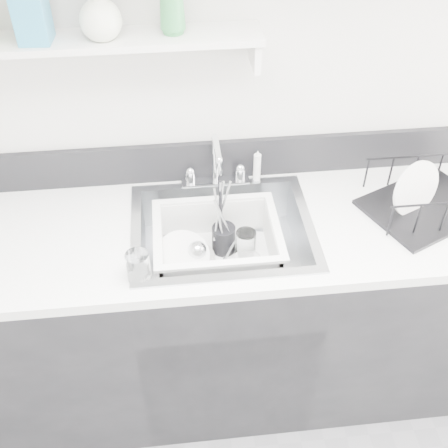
{
  "coord_description": "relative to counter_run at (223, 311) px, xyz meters",
  "views": [
    {
      "loc": [
        -0.15,
        -0.27,
        2.24
      ],
      "look_at": [
        0.0,
        1.14,
        0.98
      ],
      "focal_mm": 45.0,
      "sensor_mm": 36.0,
      "label": 1
    }
  ],
  "objects": [
    {
      "name": "plate_stack",
      "position": [
        -0.14,
        -0.02,
        0.33
      ],
      "size": [
        0.23,
        0.23,
        0.09
      ],
      "rotation": [
        0.0,
        0.0,
        0.06
      ],
      "color": "white",
      "rests_on": "wash_tub"
    },
    {
      "name": "wall_shelf",
      "position": [
        -0.35,
        0.23,
        1.05
      ],
      "size": [
        1.0,
        0.16,
        0.12
      ],
      "color": "silver",
      "rests_on": "room_shell"
    },
    {
      "name": "tumbler_in_tub",
      "position": [
        0.09,
        0.01,
        0.36
      ],
      "size": [
        0.09,
        0.09,
        0.11
      ],
      "primitive_type": "cylinder",
      "rotation": [
        0.0,
        0.0,
        0.29
      ],
      "color": "white",
      "rests_on": "wash_tub"
    },
    {
      "name": "utensil_cup",
      "position": [
        0.01,
        0.04,
        0.37
      ],
      "size": [
        0.09,
        0.09,
        0.29
      ],
      "rotation": [
        0.0,
        0.0,
        0.13
      ],
      "color": "black",
      "rests_on": "wash_tub"
    },
    {
      "name": "backsplash",
      "position": [
        0.0,
        0.3,
        0.54
      ],
      "size": [
        3.2,
        0.02,
        0.16
      ],
      "primitive_type": "cube",
      "color": "black",
      "rests_on": "counter_run"
    },
    {
      "name": "wash_tub",
      "position": [
        -0.02,
        -0.01,
        0.38
      ],
      "size": [
        0.51,
        0.44,
        0.17
      ],
      "primitive_type": null,
      "rotation": [
        0.0,
        0.0,
        -0.19
      ],
      "color": "white",
      "rests_on": "sink"
    },
    {
      "name": "room_shell",
      "position": [
        0.0,
        -0.8,
        1.22
      ],
      "size": [
        3.5,
        3.0,
        2.6
      ],
      "color": "silver",
      "rests_on": "ground"
    },
    {
      "name": "side_sprayer",
      "position": [
        0.16,
        0.25,
        0.53
      ],
      "size": [
        0.03,
        0.03,
        0.14
      ],
      "primitive_type": "cylinder",
      "color": "white",
      "rests_on": "counter_run"
    },
    {
      "name": "sink",
      "position": [
        0.0,
        0.0,
        0.37
      ],
      "size": [
        0.64,
        0.52,
        0.2
      ],
      "primitive_type": null,
      "color": "silver",
      "rests_on": "counter_run"
    },
    {
      "name": "bowl_small",
      "position": [
        0.09,
        -0.05,
        0.32
      ],
      "size": [
        0.13,
        0.13,
        0.03
      ],
      "primitive_type": "imported",
      "rotation": [
        0.0,
        0.0,
        0.33
      ],
      "color": "white",
      "rests_on": "wash_tub"
    },
    {
      "name": "faucet",
      "position": [
        0.0,
        0.25,
        0.52
      ],
      "size": [
        0.26,
        0.18,
        0.23
      ],
      "color": "silver",
      "rests_on": "counter_run"
    },
    {
      "name": "ladle",
      "position": [
        -0.03,
        -0.03,
        0.35
      ],
      "size": [
        0.28,
        0.19,
        0.08
      ],
      "primitive_type": null,
      "rotation": [
        0.0,
        0.0,
        -0.4
      ],
      "color": "silver",
      "rests_on": "wash_tub"
    },
    {
      "name": "tumbler_counter",
      "position": [
        -0.29,
        -0.21,
        0.51
      ],
      "size": [
        0.1,
        0.1,
        0.1
      ],
      "primitive_type": "cylinder",
      "rotation": [
        0.0,
        0.0,
        0.4
      ],
      "color": "white",
      "rests_on": "counter_run"
    },
    {
      "name": "soap_bottle_b",
      "position": [
        -0.53,
        0.22,
        1.18
      ],
      "size": [
        0.1,
        0.1,
        0.21
      ],
      "primitive_type": "imported",
      "rotation": [
        0.0,
        0.0,
        -0.08
      ],
      "color": "teal",
      "rests_on": "wall_shelf"
    },
    {
      "name": "soap_bottle_c",
      "position": [
        -0.34,
        0.22,
        1.15
      ],
      "size": [
        0.13,
        0.13,
        0.16
      ],
      "primitive_type": "imported",
      "rotation": [
        0.0,
        0.0,
        -0.02
      ],
      "color": "silver",
      "rests_on": "wall_shelf"
    },
    {
      "name": "dish_rack",
      "position": [
        0.75,
        0.02,
        0.53
      ],
      "size": [
        0.51,
        0.46,
        0.15
      ],
      "primitive_type": null,
      "rotation": [
        0.0,
        0.0,
        0.43
      ],
      "color": "black",
      "rests_on": "counter_run"
    },
    {
      "name": "counter_run",
      "position": [
        0.0,
        0.0,
        0.0
      ],
      "size": [
        3.2,
        0.62,
        0.92
      ],
      "color": "black",
      "rests_on": "ground"
    }
  ]
}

